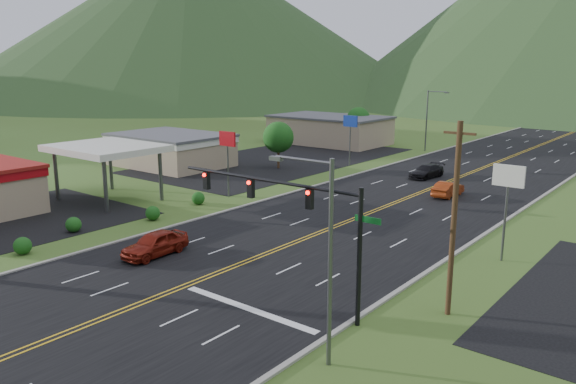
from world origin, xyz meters
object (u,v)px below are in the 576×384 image
Objects in this scene: streetlight_west at (429,116)px; car_red_near at (155,244)px; gas_canopy at (106,149)px; car_red_far at (448,189)px; traffic_signal at (294,209)px; streetlight_east at (324,249)px; car_dark_mid at (426,172)px.

streetlight_west is 56.10m from car_red_near.
gas_canopy is 32.99m from car_red_far.
traffic_signal is 1.31× the size of gas_canopy.
car_red_near is (6.03, -55.60, -4.35)m from streetlight_west.
streetlight_east is 34.69m from car_red_far.
traffic_signal is at bearing 139.61° from streetlight_east.
streetlight_east is at bearing -40.39° from traffic_signal.
streetlight_west is (-18.16, 56.00, -0.15)m from traffic_signal.
traffic_signal is 1.46× the size of streetlight_west.
streetlight_east and streetlight_west have the same top height.
gas_canopy reaches higher than car_red_far.
traffic_signal is at bearing 97.77° from car_red_far.
traffic_signal is at bearing -15.70° from gas_canopy.
car_dark_mid is (-14.05, 40.71, -4.44)m from streetlight_east.
streetlight_west is (-22.86, 60.00, 0.00)m from streetlight_east.
traffic_signal reaches higher than gas_canopy.
streetlight_east is 1.77× the size of car_dark_mid.
streetlight_east is at bearing -19.88° from gas_canopy.
gas_canopy is 2.23× the size of car_red_far.
car_dark_mid is at bearing 109.04° from streetlight_east.
streetlight_east is 1.85× the size of car_red_near.
car_red_near is at bearing -86.98° from car_dark_mid.
streetlight_east reaches higher than car_dark_mid.
car_red_near is 0.95× the size of car_dark_mid.
traffic_signal is 2.92× the size of car_red_far.
streetlight_east reaches higher than car_red_far.
streetlight_east is 64.21m from streetlight_west.
traffic_signal is 12.95m from car_red_near.
car_red_near is 1.08× the size of car_red_far.
car_red_near reaches higher than car_dark_mid.
gas_canopy is (-10.32, -48.00, -0.31)m from streetlight_west.
car_red_far is at bearing 97.16° from traffic_signal.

